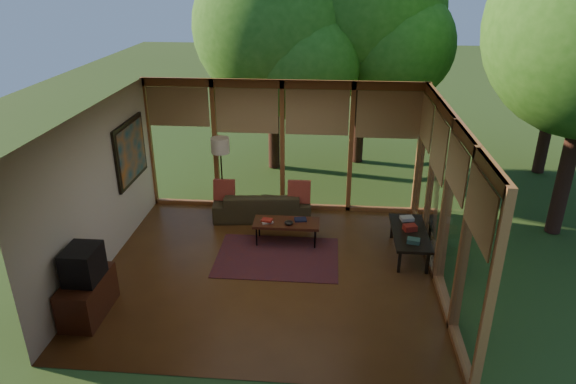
# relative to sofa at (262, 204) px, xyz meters

# --- Properties ---
(floor) EXTENTS (5.50, 5.50, 0.00)m
(floor) POSITION_rel_sofa_xyz_m (0.37, -2.00, -0.28)
(floor) COLOR brown
(floor) RESTS_ON ground
(ceiling) EXTENTS (5.50, 5.50, 0.00)m
(ceiling) POSITION_rel_sofa_xyz_m (0.37, -2.00, 2.42)
(ceiling) COLOR silver
(ceiling) RESTS_ON ground
(wall_left) EXTENTS (0.04, 5.00, 2.70)m
(wall_left) POSITION_rel_sofa_xyz_m (-2.38, -2.00, 1.07)
(wall_left) COLOR beige
(wall_left) RESTS_ON ground
(wall_front) EXTENTS (5.50, 0.04, 2.70)m
(wall_front) POSITION_rel_sofa_xyz_m (0.37, -4.50, 1.07)
(wall_front) COLOR beige
(wall_front) RESTS_ON ground
(window_wall_back) EXTENTS (5.50, 0.12, 2.70)m
(window_wall_back) POSITION_rel_sofa_xyz_m (0.37, 0.50, 1.07)
(window_wall_back) COLOR #9D5E30
(window_wall_back) RESTS_ON ground
(window_wall_right) EXTENTS (0.12, 5.00, 2.70)m
(window_wall_right) POSITION_rel_sofa_xyz_m (3.12, -2.00, 1.07)
(window_wall_right) COLOR #9D5E30
(window_wall_right) RESTS_ON ground
(exterior_lawn) EXTENTS (40.00, 40.00, 0.00)m
(exterior_lawn) POSITION_rel_sofa_xyz_m (8.37, 6.00, -0.29)
(exterior_lawn) COLOR #32501E
(exterior_lawn) RESTS_ON ground
(tree_nw) EXTENTS (3.70, 3.70, 5.26)m
(tree_nw) POSITION_rel_sofa_xyz_m (-0.08, 2.95, 3.12)
(tree_nw) COLOR #391D14
(tree_nw) RESTS_ON ground
(tree_ne) EXTENTS (3.75, 3.75, 5.74)m
(tree_ne) POSITION_rel_sofa_xyz_m (2.04, 3.57, 3.57)
(tree_ne) COLOR #391D14
(tree_ne) RESTS_ON ground
(tree_far) EXTENTS (3.07, 3.07, 4.55)m
(tree_far) POSITION_rel_sofa_xyz_m (6.51, 3.11, 2.73)
(tree_far) COLOR #391D14
(tree_far) RESTS_ON ground
(rug) EXTENTS (2.13, 1.51, 0.01)m
(rug) POSITION_rel_sofa_xyz_m (0.47, -1.55, -0.28)
(rug) COLOR maroon
(rug) RESTS_ON floor
(sofa) EXTENTS (2.00, 0.95, 0.57)m
(sofa) POSITION_rel_sofa_xyz_m (0.00, 0.00, 0.00)
(sofa) COLOR #3D351E
(sofa) RESTS_ON floor
(pillow_left) EXTENTS (0.42, 0.22, 0.44)m
(pillow_left) POSITION_rel_sofa_xyz_m (-0.75, -0.05, 0.31)
(pillow_left) COLOR maroon
(pillow_left) RESTS_ON sofa
(pillow_right) EXTENTS (0.45, 0.24, 0.47)m
(pillow_right) POSITION_rel_sofa_xyz_m (0.75, -0.05, 0.32)
(pillow_right) COLOR maroon
(pillow_right) RESTS_ON sofa
(ct_book_lower) EXTENTS (0.24, 0.21, 0.03)m
(ct_book_lower) POSITION_rel_sofa_xyz_m (0.23, -1.05, 0.16)
(ct_book_lower) COLOR #B8AEA7
(ct_book_lower) RESTS_ON coffee_table
(ct_book_upper) EXTENTS (0.22, 0.18, 0.03)m
(ct_book_upper) POSITION_rel_sofa_xyz_m (0.23, -1.05, 0.19)
(ct_book_upper) COLOR maroon
(ct_book_upper) RESTS_ON coffee_table
(ct_book_side) EXTENTS (0.24, 0.20, 0.03)m
(ct_book_side) POSITION_rel_sofa_xyz_m (0.83, -0.92, 0.16)
(ct_book_side) COLOR black
(ct_book_side) RESTS_ON coffee_table
(ct_bowl) EXTENTS (0.16, 0.16, 0.07)m
(ct_bowl) POSITION_rel_sofa_xyz_m (0.63, -1.10, 0.18)
(ct_bowl) COLOR black
(ct_bowl) RESTS_ON coffee_table
(media_cabinet) EXTENTS (0.50, 1.00, 0.60)m
(media_cabinet) POSITION_rel_sofa_xyz_m (-2.10, -3.38, 0.02)
(media_cabinet) COLOR #4C2314
(media_cabinet) RESTS_ON floor
(television) EXTENTS (0.45, 0.55, 0.50)m
(television) POSITION_rel_sofa_xyz_m (-2.08, -3.38, 0.57)
(television) COLOR black
(television) RESTS_ON media_cabinet
(console_book_a) EXTENTS (0.24, 0.19, 0.07)m
(console_book_a) POSITION_rel_sofa_xyz_m (2.77, -1.65, 0.21)
(console_book_a) COLOR #355D55
(console_book_a) RESTS_ON side_console
(console_book_b) EXTENTS (0.26, 0.21, 0.10)m
(console_book_b) POSITION_rel_sofa_xyz_m (2.77, -1.20, 0.22)
(console_book_b) COLOR maroon
(console_book_b) RESTS_ON side_console
(console_book_c) EXTENTS (0.26, 0.21, 0.06)m
(console_book_c) POSITION_rel_sofa_xyz_m (2.77, -0.80, 0.20)
(console_book_c) COLOR #B8AEA7
(console_book_c) RESTS_ON side_console
(floor_lamp) EXTENTS (0.36, 0.36, 1.65)m
(floor_lamp) POSITION_rel_sofa_xyz_m (-0.80, 0.04, 1.12)
(floor_lamp) COLOR black
(floor_lamp) RESTS_ON floor
(coffee_table) EXTENTS (1.20, 0.50, 0.43)m
(coffee_table) POSITION_rel_sofa_xyz_m (0.58, -1.00, 0.11)
(coffee_table) COLOR #4C2314
(coffee_table) RESTS_ON floor
(side_console) EXTENTS (0.60, 1.40, 0.46)m
(side_console) POSITION_rel_sofa_xyz_m (2.77, -1.25, 0.13)
(side_console) COLOR black
(side_console) RESTS_ON floor
(wall_painting) EXTENTS (0.06, 1.35, 1.15)m
(wall_painting) POSITION_rel_sofa_xyz_m (-2.35, -0.60, 1.27)
(wall_painting) COLOR black
(wall_painting) RESTS_ON wall_left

